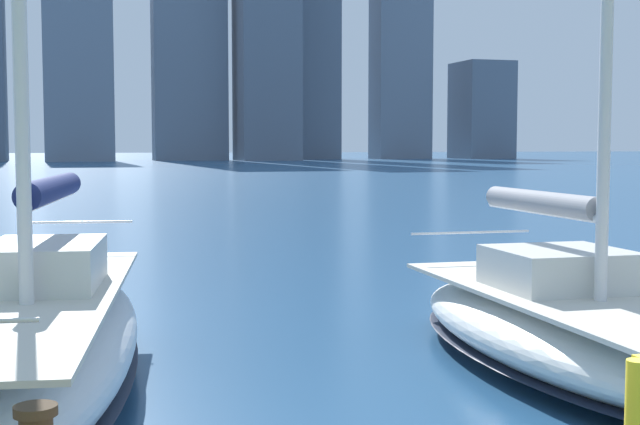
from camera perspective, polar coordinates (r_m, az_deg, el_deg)
name	(u,v)px	position (r m, az deg, el deg)	size (l,w,h in m)	color
city_skyline	(144,46)	(166.12, -11.19, 10.38)	(165.46, 21.15, 54.70)	slate
sailboat_grey	(574,324)	(12.61, 15.97, -6.88)	(3.17, 7.85, 11.32)	white
sailboat_navy	(39,338)	(11.11, -17.54, -7.69)	(3.49, 9.25, 13.13)	silver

